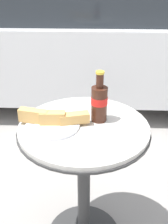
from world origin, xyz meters
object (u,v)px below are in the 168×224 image
(lunch_plate_near, at_px, (52,121))
(parked_car, at_px, (70,33))
(cola_bottle_left, at_px, (99,102))
(bistro_table, at_px, (84,163))

(lunch_plate_near, xyz_separation_m, parked_car, (-0.10, 2.08, -0.09))
(cola_bottle_left, distance_m, parked_car, 2.05)
(parked_car, bearing_deg, bistro_table, -83.63)
(lunch_plate_near, bearing_deg, parked_car, 92.65)
(cola_bottle_left, bearing_deg, parked_car, 98.36)
(bistro_table, distance_m, lunch_plate_near, 0.27)
(bistro_table, height_order, cola_bottle_left, cola_bottle_left)
(parked_car, bearing_deg, lunch_plate_near, -87.35)
(cola_bottle_left, height_order, parked_car, parked_car)
(lunch_plate_near, distance_m, parked_car, 2.09)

